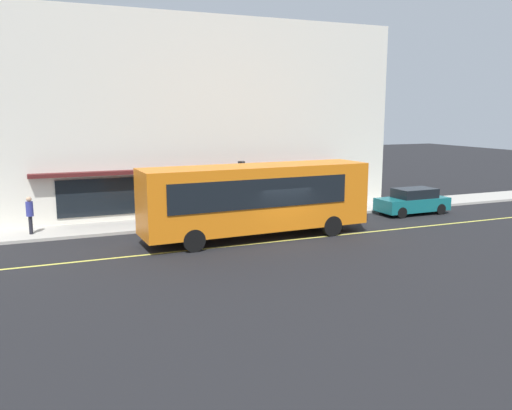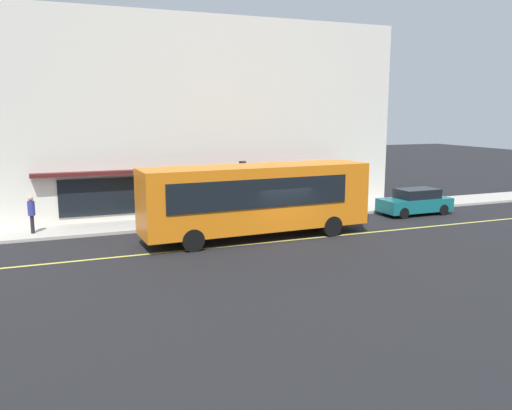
# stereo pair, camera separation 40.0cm
# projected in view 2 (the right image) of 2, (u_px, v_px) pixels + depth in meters

# --- Properties ---
(ground) EXTENTS (120.00, 120.00, 0.00)m
(ground) POSITION_uv_depth(u_px,v_px,m) (284.00, 241.00, 24.63)
(ground) COLOR black
(sidewalk) EXTENTS (80.00, 2.83, 0.15)m
(sidewalk) POSITION_uv_depth(u_px,v_px,m) (243.00, 217.00, 29.75)
(sidewalk) COLOR #B2ADA3
(sidewalk) RESTS_ON ground
(lane_centre_stripe) EXTENTS (36.00, 0.16, 0.01)m
(lane_centre_stripe) POSITION_uv_depth(u_px,v_px,m) (284.00, 241.00, 24.63)
(lane_centre_stripe) COLOR #D8D14C
(lane_centre_stripe) RESTS_ON ground
(storefront_building) EXTENTS (25.32, 11.14, 11.31)m
(storefront_building) POSITION_uv_depth(u_px,v_px,m) (176.00, 117.00, 34.11)
(storefront_building) COLOR silver
(storefront_building) RESTS_ON ground
(bus) EXTENTS (11.22, 2.97, 3.50)m
(bus) POSITION_uv_depth(u_px,v_px,m) (257.00, 197.00, 24.85)
(bus) COLOR orange
(bus) RESTS_ON ground
(traffic_light) EXTENTS (0.30, 0.52, 3.20)m
(traffic_light) POSITION_uv_depth(u_px,v_px,m) (243.00, 176.00, 28.43)
(traffic_light) COLOR #2D2D33
(traffic_light) RESTS_ON sidewalk
(car_teal) EXTENTS (4.33, 1.91, 1.52)m
(car_teal) POSITION_uv_depth(u_px,v_px,m) (415.00, 202.00, 30.93)
(car_teal) COLOR #14666B
(car_teal) RESTS_ON ground
(pedestrian_waiting) EXTENTS (0.34, 0.34, 1.67)m
(pedestrian_waiting) POSITION_uv_depth(u_px,v_px,m) (341.00, 191.00, 32.36)
(pedestrian_waiting) COLOR black
(pedestrian_waiting) RESTS_ON sidewalk
(pedestrian_by_curb) EXTENTS (0.34, 0.34, 1.84)m
(pedestrian_by_curb) POSITION_uv_depth(u_px,v_px,m) (31.00, 211.00, 25.33)
(pedestrian_by_curb) COLOR black
(pedestrian_by_curb) RESTS_ON sidewalk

